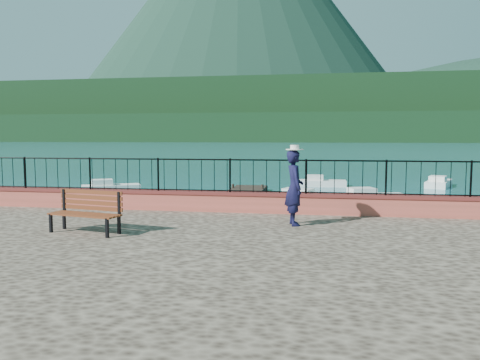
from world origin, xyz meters
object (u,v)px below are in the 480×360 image
(boat_1, at_px, (309,196))
(boat_5, at_px, (439,181))
(boat_4, at_px, (322,181))
(person, at_px, (294,188))
(park_bench, at_px, (86,220))
(boat_0, at_px, (177,208))
(boat_2, at_px, (372,195))
(boat_3, at_px, (111,185))

(boat_1, bearing_deg, boat_5, 68.74)
(boat_1, distance_m, boat_4, 8.90)
(boat_1, bearing_deg, person, -71.26)
(park_bench, height_order, boat_1, park_bench)
(person, relative_size, boat_1, 0.46)
(boat_5, bearing_deg, boat_0, 157.99)
(boat_2, distance_m, boat_3, 15.62)
(boat_4, bearing_deg, boat_3, -157.95)
(person, height_order, boat_1, person)
(boat_2, bearing_deg, boat_0, -162.69)
(boat_0, relative_size, boat_4, 1.22)
(boat_1, xyz_separation_m, boat_5, (8.54, 9.99, 0.00))
(boat_5, bearing_deg, boat_1, 160.60)
(boat_0, bearing_deg, boat_5, 20.64)
(person, distance_m, boat_3, 19.81)
(boat_2, bearing_deg, park_bench, -135.96)
(boat_1, xyz_separation_m, boat_2, (3.18, 1.22, 0.00))
(person, bearing_deg, park_bench, 94.68)
(boat_0, bearing_deg, boat_3, 103.28)
(boat_4, distance_m, boat_5, 7.95)
(person, distance_m, boat_2, 13.77)
(park_bench, relative_size, boat_0, 0.46)
(boat_1, relative_size, boat_3, 1.16)
(park_bench, bearing_deg, boat_0, 105.83)
(park_bench, height_order, boat_3, park_bench)
(park_bench, xyz_separation_m, person, (4.65, 1.78, 0.65))
(park_bench, distance_m, boat_2, 17.04)
(boat_0, xyz_separation_m, boat_1, (5.39, 4.87, 0.00))
(boat_3, height_order, boat_4, same)
(boat_3, distance_m, boat_5, 21.82)
(boat_1, bearing_deg, boat_4, 104.97)
(boat_1, distance_m, boat_2, 3.40)
(park_bench, height_order, boat_4, park_bench)
(boat_3, height_order, boat_5, same)
(boat_4, relative_size, boat_5, 0.89)
(boat_4, bearing_deg, boat_0, -114.29)
(person, distance_m, boat_5, 23.73)
(person, xyz_separation_m, boat_2, (3.28, 13.26, -1.74))
(person, xyz_separation_m, boat_4, (0.77, 20.92, -1.74))
(park_bench, bearing_deg, boat_3, 125.31)
(park_bench, distance_m, boat_0, 9.03)
(park_bench, bearing_deg, boat_4, 88.36)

